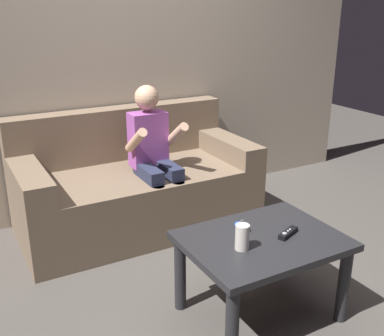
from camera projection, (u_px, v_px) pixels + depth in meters
ground_plane at (239, 310)px, 2.43m from camera, size 8.59×8.59×0.00m
wall_back at (118, 42)px, 3.34m from camera, size 4.29×0.05×2.50m
couch at (135, 186)px, 3.30m from camera, size 1.62×0.80×0.80m
person_seated_on_couch at (154, 153)px, 3.09m from camera, size 0.35×0.42×1.01m
coffee_table at (262, 252)px, 2.29m from camera, size 0.76×0.58×0.44m
game_remote_black_near_edge at (288, 233)px, 2.28m from camera, size 0.14×0.09×0.03m
nunchuk_blue at (242, 226)px, 2.34m from camera, size 0.07×0.10×0.05m
soda_can at (242, 237)px, 2.14m from camera, size 0.07×0.07×0.12m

